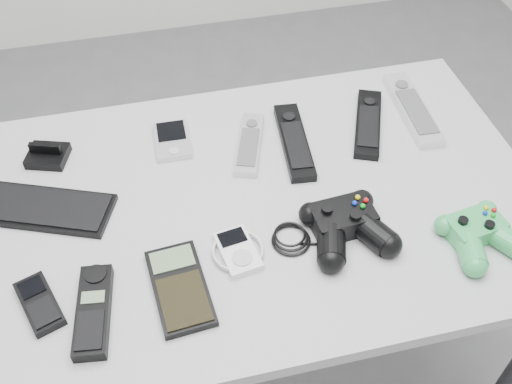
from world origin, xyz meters
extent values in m
plane|color=slate|center=(0.00, 0.00, 0.00)|extent=(3.50, 3.50, 0.00)
cube|color=#B0B0B3|center=(0.06, -0.08, 0.72)|extent=(1.09, 0.70, 0.03)
cylinder|color=black|center=(0.56, -0.38, 0.35)|extent=(0.04, 0.04, 0.70)
cylinder|color=black|center=(-0.44, 0.22, 0.35)|extent=(0.04, 0.04, 0.70)
cylinder|color=black|center=(0.56, 0.22, 0.35)|extent=(0.04, 0.04, 0.70)
cube|color=black|center=(-0.34, -0.02, 0.74)|extent=(0.27, 0.19, 0.02)
cube|color=black|center=(-0.34, 0.13, 0.75)|extent=(0.10, 0.09, 0.04)
cube|color=silver|center=(-0.09, 0.12, 0.74)|extent=(0.08, 0.12, 0.02)
cube|color=silver|center=(0.07, 0.07, 0.74)|extent=(0.10, 0.19, 0.02)
cube|color=black|center=(0.16, 0.06, 0.74)|extent=(0.07, 0.23, 0.02)
cube|color=black|center=(0.34, 0.07, 0.74)|extent=(0.13, 0.22, 0.02)
cube|color=silver|center=(0.45, 0.10, 0.74)|extent=(0.07, 0.25, 0.02)
cube|color=black|center=(-0.36, -0.23, 0.74)|extent=(0.09, 0.13, 0.02)
cube|color=black|center=(-0.27, -0.27, 0.75)|extent=(0.07, 0.17, 0.03)
cube|color=black|center=(-0.12, -0.25, 0.74)|extent=(0.10, 0.18, 0.02)
cube|color=white|center=(-0.01, -0.20, 0.74)|extent=(0.11, 0.11, 0.02)
camera|label=1|loc=(-0.13, -0.83, 1.60)|focal=42.00mm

